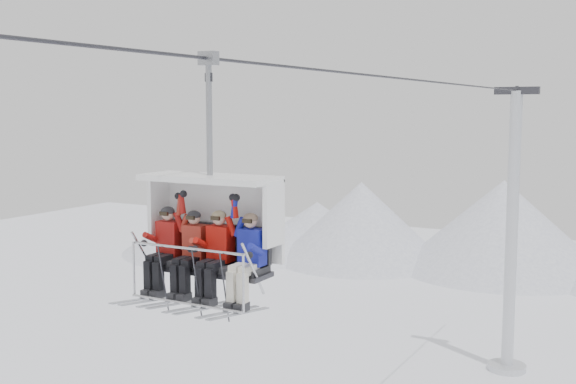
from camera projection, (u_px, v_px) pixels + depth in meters
The scene contains 8 objects.
ridgeline at pixel (544, 241), 52.51m from camera, with size 72.00×21.00×7.00m.
lift_tower_right at pixel (511, 252), 33.93m from camera, with size 2.00×1.80×13.48m.
haul_cable at pixel (288, 67), 13.86m from camera, with size 0.06×0.06×50.00m, color #313137.
chairlift_carrier at pixel (215, 220), 11.94m from camera, with size 2.32×1.17×3.98m.
skier_far_left at pixel (165, 246), 12.11m from camera, with size 0.40×1.69×1.59m.
skier_center_left at pixel (191, 250), 11.85m from camera, with size 0.38×1.69×1.54m.
skier_center_right at pixel (216, 252), 11.62m from camera, with size 0.40×1.69×1.59m.
skier_far_right at pixel (248, 256), 11.33m from camera, with size 0.40×1.69×1.59m.
Camera 1 is at (6.71, -12.34, 12.51)m, focal length 45.00 mm.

